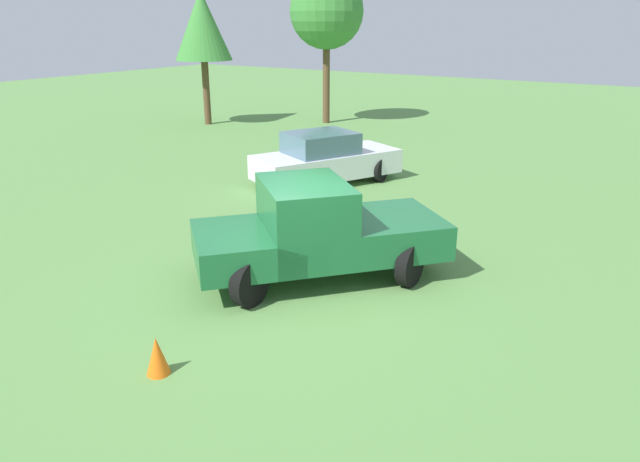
# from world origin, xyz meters

# --- Properties ---
(ground_plane) EXTENTS (80.00, 80.00, 0.00)m
(ground_plane) POSITION_xyz_m (0.00, 0.00, 0.00)
(ground_plane) COLOR #5B8C47
(pickup_truck) EXTENTS (4.66, 4.41, 1.83)m
(pickup_truck) POSITION_xyz_m (-0.57, -0.06, 0.95)
(pickup_truck) COLOR black
(pickup_truck) RESTS_ON ground_plane
(sedan_near) EXTENTS (4.57, 3.37, 1.50)m
(sedan_near) POSITION_xyz_m (-6.33, -3.48, 0.70)
(sedan_near) COLOR black
(sedan_near) RESTS_ON ground_plane
(tree_back_left) EXTENTS (2.48, 2.48, 5.74)m
(tree_back_left) POSITION_xyz_m (-12.07, -13.46, 4.23)
(tree_back_left) COLOR brown
(tree_back_left) RESTS_ON ground_plane
(tree_far_center) EXTENTS (3.23, 3.23, 6.46)m
(tree_far_center) POSITION_xyz_m (-15.33, -9.15, 4.81)
(tree_far_center) COLOR brown
(tree_far_center) RESTS_ON ground_plane
(traffic_cone) EXTENTS (0.32, 0.32, 0.55)m
(traffic_cone) POSITION_xyz_m (3.23, -0.08, 0.28)
(traffic_cone) COLOR orange
(traffic_cone) RESTS_ON ground_plane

